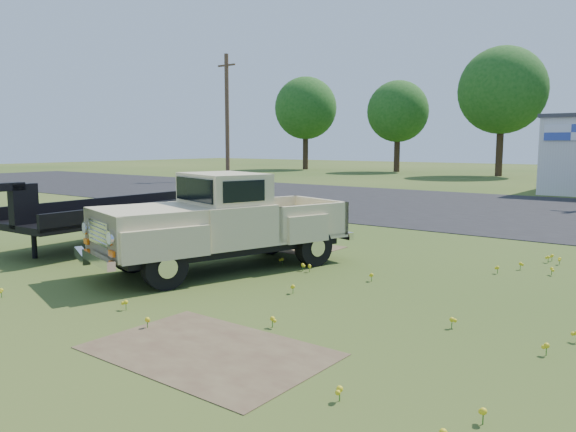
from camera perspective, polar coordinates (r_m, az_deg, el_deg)
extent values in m
plane|color=#2C4616|center=(10.48, -2.03, -7.14)|extent=(140.00, 140.00, 0.00)
cube|color=black|center=(23.85, 21.59, 0.50)|extent=(90.00, 14.00, 0.02)
cube|color=#4F3A2A|center=(7.40, -8.06, -13.45)|extent=(3.00, 2.00, 0.01)
cube|color=#4F3A2A|center=(14.37, 0.72, -3.17)|extent=(2.20, 1.60, 0.01)
cube|color=white|center=(31.34, 26.83, 7.60)|extent=(2.50, 0.08, 0.80)
cylinder|color=#4E3824|center=(41.27, -6.20, 9.88)|extent=(0.30, 0.30, 9.00)
cube|color=#4E3824|center=(41.60, -6.28, 14.98)|extent=(1.60, 0.12, 0.12)
cylinder|color=#342417|center=(58.95, 1.79, 6.51)|extent=(0.56, 0.56, 3.60)
sphere|color=#174C15|center=(59.06, 1.80, 10.90)|extent=(6.40, 6.40, 6.40)
cylinder|color=#342417|center=(54.61, 11.00, 6.13)|extent=(0.56, 0.56, 3.24)
sphere|color=#174C15|center=(54.69, 11.11, 10.39)|extent=(5.76, 5.76, 5.76)
cylinder|color=#342417|center=(49.48, 20.68, 6.11)|extent=(0.56, 0.56, 3.96)
sphere|color=#174C15|center=(49.67, 20.94, 11.84)|extent=(7.04, 7.04, 7.04)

